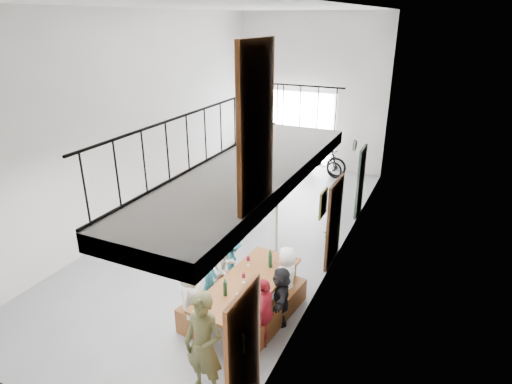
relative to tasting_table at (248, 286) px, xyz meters
The scene contains 24 objects.
floor 3.56m from the tasting_table, 121.80° to the left, with size 12.00×12.00×0.00m, color slate.
room_walls 4.50m from the tasting_table, 121.80° to the left, with size 12.00×12.00×12.00m.
gateway_portal 9.21m from the tasting_table, 104.11° to the left, with size 2.80×0.08×2.80m, color white.
right_wall_decor 1.74m from the tasting_table, 51.91° to the left, with size 0.07×8.28×5.07m.
balcony 2.27m from the tasting_table, 49.13° to the right, with size 1.52×5.62×4.00m.
tasting_table is the anchor object (origin of this frame).
bench_inner 0.80m from the tasting_table, behind, with size 0.34×2.14×0.49m, color brown.
bench_wall 0.73m from the tasting_table, ahead, with size 0.26×1.97×0.45m, color brown.
tableware 0.23m from the tasting_table, 146.34° to the left, with size 0.61×1.73×0.35m.
side_bench 6.68m from the tasting_table, 130.62° to the left, with size 0.39×1.79×0.50m, color brown.
oak_barrel 9.32m from the tasting_table, 116.15° to the left, with size 0.63×0.63×0.92m.
serving_counter 9.29m from the tasting_table, 111.87° to the left, with size 1.71×0.47×0.90m, color #321D0F.
counter_bottles 9.30m from the tasting_table, 111.85° to the left, with size 1.46×0.17×0.28m.
guest_left_a 1.08m from the tasting_table, 139.54° to the right, with size 0.65×0.42×1.33m, color white.
guest_left_b 0.79m from the tasting_table, behind, with size 0.43×0.28×1.19m, color #236777.
guest_left_c 0.84m from the tasting_table, 150.21° to the left, with size 0.61×0.47×1.25m, color white.
guest_left_d 1.21m from the tasting_table, 131.62° to the left, with size 0.69×0.40×1.07m, color #236777.
guest_right_a 0.72m from the tasting_table, 42.16° to the right, with size 0.76×0.32×1.29m, color maroon.
guest_right_b 0.62m from the tasting_table, 14.22° to the left, with size 1.06×0.34×1.15m, color black.
guest_right_c 0.83m from the tasting_table, 53.25° to the left, with size 0.62×0.40×1.27m, color white.
host_standing 1.83m from the tasting_table, 85.09° to the right, with size 0.63×0.41×1.73m, color brown.
potted_plant 3.56m from the tasting_table, 80.03° to the left, with size 0.38×0.33×0.42m, color #1B4817.
bicycle_near 8.35m from the tasting_table, 97.68° to the left, with size 0.61×1.75×0.92m, color black.
bicycle_far 8.33m from the tasting_table, 97.61° to the left, with size 0.53×1.87×1.12m, color black.
Camera 1 is at (4.73, -8.90, 5.27)m, focal length 30.00 mm.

